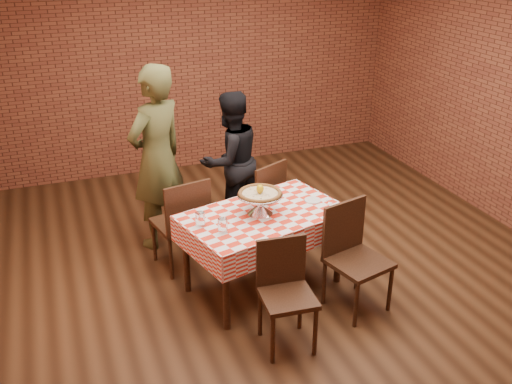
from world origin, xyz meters
The scene contains 19 objects.
ground centered at (0.00, 0.00, 0.00)m, with size 6.00×6.00×0.00m, color black.
back_wall centered at (0.00, 3.00, 1.45)m, with size 5.50×5.50×0.00m, color brown.
table centered at (-0.23, -0.16, 0.38)m, with size 1.39×0.83×0.75m, color #3C2413.
tablecloth centered at (-0.23, -0.16, 0.64)m, with size 1.42×0.87×0.24m, color red, non-canonical shape.
pizza_stand centered at (-0.26, -0.15, 0.85)m, with size 0.41×0.41×0.18m, color silver, non-canonical shape.
pizza centered at (-0.26, -0.15, 0.94)m, with size 0.38×0.38×0.03m, color beige.
lemon centered at (-0.26, -0.15, 0.99)m, with size 0.06×0.06×0.08m, color yellow.
water_glass_left centered at (-0.68, -0.37, 0.82)m, with size 0.08×0.08×0.13m, color white.
water_glass_right centered at (-0.82, -0.20, 0.82)m, with size 0.08×0.08×0.13m, color white.
side_plate centered at (0.28, -0.08, 0.76)m, with size 0.15×0.15×0.01m, color white.
sweetener_packet_a centered at (0.40, -0.20, 0.76)m, with size 0.05×0.04×0.01m, color white.
sweetener_packet_b centered at (0.42, -0.11, 0.76)m, with size 0.05×0.04×0.01m, color white.
condiment_caddy centered at (-0.22, 0.11, 0.83)m, with size 0.10×0.08×0.14m, color silver.
chair_near_left centered at (-0.36, -1.00, 0.44)m, with size 0.40×0.40×0.88m, color #3C2413, non-canonical shape.
chair_near_right centered at (0.41, -0.75, 0.47)m, with size 0.46×0.46×0.94m, color #3C2413, non-canonical shape.
chair_far_left centered at (-0.85, 0.49, 0.47)m, with size 0.46×0.46×0.94m, color #3C2413, non-canonical shape.
chair_far_right centered at (0.01, 0.68, 0.46)m, with size 0.44×0.44×0.92m, color #3C2413, non-canonical shape.
diner_olive centered at (-0.93, 1.00, 0.95)m, with size 0.69×0.45×1.89m, color #454622.
diner_black centered at (-0.11, 1.15, 0.76)m, with size 0.74×0.57×1.51m, color black.
Camera 1 is at (-1.88, -4.38, 3.04)m, focal length 40.48 mm.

